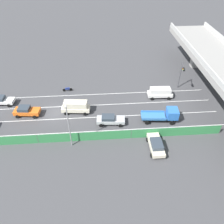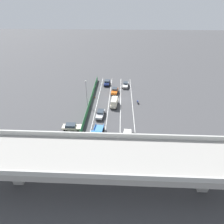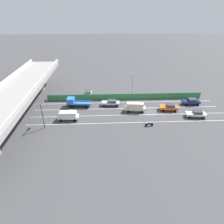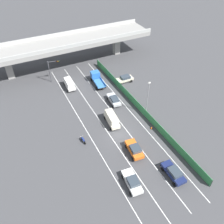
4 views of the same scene
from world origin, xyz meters
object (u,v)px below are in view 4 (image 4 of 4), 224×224
Objects in this scene: traffic_cone at (151,128)px; car_sedan_white at (132,182)px; car_taxi_orange at (135,149)px; flatbed_truck_blue at (96,78)px; car_van_white at (69,84)px; car_van_cream at (112,119)px; car_sedan_navy at (174,173)px; parked_sedan_cream at (124,79)px; street_lamp at (148,95)px; motorcycle at (83,140)px; car_sedan_silver at (114,100)px; traffic_light at (53,67)px.

car_sedan_white is at bearing -137.06° from traffic_cone.
car_taxi_orange is 8.01× the size of traffic_cone.
traffic_cone is at bearing -81.88° from flatbed_truck_blue.
car_van_white reaches higher than car_sedan_white.
car_van_cream is 1.11× the size of car_sedan_navy.
car_van_white is at bearing 163.96° from parked_sedan_cream.
street_lamp is at bearing 46.71° from car_taxi_orange.
motorcycle reaches higher than traffic_cone.
car_van_white is 18.28m from motorcycle.
car_van_cream reaches higher than car_van_white.
parked_sedan_cream is (9.48, 20.66, -0.02)m from car_taxi_orange.
motorcycle is at bearing -139.35° from parked_sedan_cream.
car_van_white is at bearing 124.24° from car_sedan_silver.
street_lamp is at bearing 72.74° from car_sedan_navy.
car_taxi_orange is at bearing -114.65° from parked_sedan_cream.
car_van_white is 0.76× the size of flatbed_truck_blue.
street_lamp reaches higher than car_van_white.
car_sedan_white is at bearing -103.30° from flatbed_truck_blue.
parked_sedan_cream is at bearing 76.90° from car_sedan_navy.
car_sedan_silver is 0.63× the size of street_lamp.
car_van_white reaches higher than car_sedan_navy.
flatbed_truck_blue is at bearing 76.70° from car_sedan_white.
car_van_cream is 15.77m from car_sedan_navy.
traffic_cone is at bearing -75.23° from car_sedan_silver.
car_taxi_orange is at bearing -78.48° from traffic_light.
traffic_light is 28.05m from traffic_cone.
car_sedan_navy is at bearing -52.90° from motorcycle.
motorcycle is 22.62m from traffic_light.
car_van_cream is 14.32m from car_sedan_white.
car_sedan_silver is at bearing -55.76° from car_van_white.
car_sedan_white is 1.03× the size of car_taxi_orange.
car_sedan_white is at bearing -109.35° from car_sedan_silver.
car_van_white is at bearing 98.24° from car_taxi_orange.
parked_sedan_cream is (6.17, 6.31, 0.04)m from car_sedan_silver.
car_sedan_navy is 0.80× the size of traffic_light.
car_taxi_orange is (3.53, -24.40, -0.24)m from car_van_white.
traffic_light is (-2.26, 34.14, 3.11)m from car_sedan_white.
traffic_cone is at bearing -65.00° from car_van_white.
car_taxi_orange is 7.18m from traffic_cone.
car_sedan_navy is (6.60, -31.29, -0.26)m from car_van_white.
car_van_white is 13.54m from parked_sedan_cream.
traffic_light reaches higher than car_sedan_white.
street_lamp is (14.81, 1.78, 4.12)m from motorcycle.
car_van_white is at bearing 89.86° from car_sedan_white.
street_lamp is 6.49m from traffic_cone.
traffic_light is (1.18, 22.31, 3.53)m from motorcycle.
car_sedan_navy is 16.76m from motorcycle.
car_sedan_silver is 2.44× the size of motorcycle.
traffic_cone is (9.65, -20.70, -0.91)m from car_van_white.
car_sedan_navy is 30.60m from flatbed_truck_blue.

